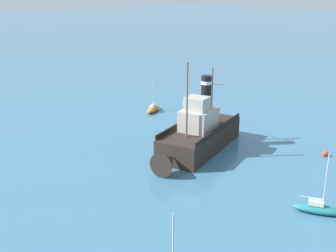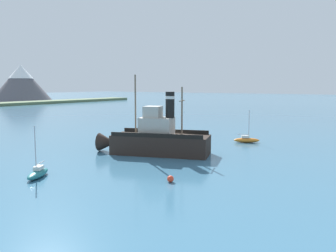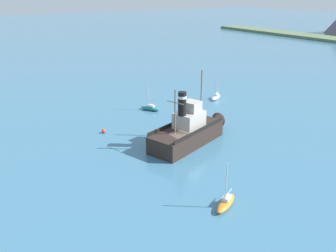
# 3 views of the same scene
# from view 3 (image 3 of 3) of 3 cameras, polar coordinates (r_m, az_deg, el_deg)

# --- Properties ---
(ground_plane) EXTENTS (600.00, 600.00, 0.00)m
(ground_plane) POSITION_cam_3_polar(r_m,az_deg,el_deg) (47.59, 2.10, -4.05)
(ground_plane) COLOR teal
(old_tugboat) EXTENTS (8.00, 14.72, 9.90)m
(old_tugboat) POSITION_cam_3_polar(r_m,az_deg,el_deg) (49.51, 3.45, -0.74)
(old_tugboat) COLOR #2D231E
(old_tugboat) RESTS_ON ground
(sailboat_white) EXTENTS (2.88, 3.83, 4.90)m
(sailboat_white) POSITION_cam_3_polar(r_m,az_deg,el_deg) (70.66, 7.71, 4.63)
(sailboat_white) COLOR white
(sailboat_white) RESTS_ON ground
(sailboat_teal) EXTENTS (3.85, 2.83, 4.90)m
(sailboat_teal) POSITION_cam_3_polar(r_m,az_deg,el_deg) (63.49, -2.88, 2.90)
(sailboat_teal) COLOR #23757A
(sailboat_teal) RESTS_ON ground
(sailboat_orange) EXTENTS (2.71, 3.88, 4.90)m
(sailboat_orange) POSITION_cam_3_polar(r_m,az_deg,el_deg) (36.50, 9.26, -12.03)
(sailboat_orange) COLOR orange
(sailboat_orange) RESTS_ON ground
(mooring_buoy) EXTENTS (0.61, 0.61, 0.61)m
(mooring_buoy) POSITION_cam_3_polar(r_m,az_deg,el_deg) (54.24, -10.27, -0.80)
(mooring_buoy) COLOR red
(mooring_buoy) RESTS_ON ground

